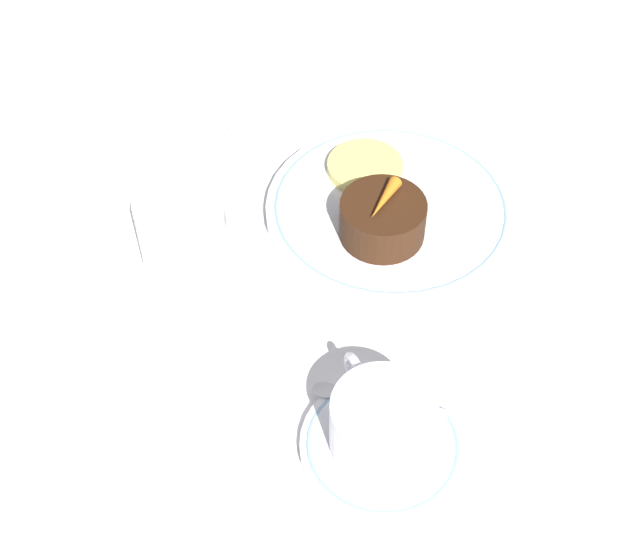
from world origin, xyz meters
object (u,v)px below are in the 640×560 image
fork (295,114)px  coffee_cup (382,423)px  dinner_plate (390,210)px  dessert_cake (383,219)px  wine_glass (183,233)px

fork → coffee_cup: bearing=166.8°
fork → dinner_plate: bearing=-171.6°
coffee_cup → dinner_plate: bearing=-28.0°
dinner_plate → coffee_cup: 0.26m
dinner_plate → dessert_cake: dessert_cake is taller
wine_glass → dessert_cake: wine_glass is taller
wine_glass → dessert_cake: (-0.02, -0.18, -0.04)m
coffee_cup → wine_glass: (0.22, 0.09, 0.04)m
wine_glass → fork: size_ratio=0.56×
dinner_plate → dessert_cake: (-0.03, 0.02, 0.03)m
dinner_plate → fork: bearing=8.4°
wine_glass → dinner_plate: bearing=-86.9°
coffee_cup → fork: size_ratio=0.54×
dinner_plate → wine_glass: size_ratio=2.19×
coffee_cup → dessert_cake: bearing=-26.1°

